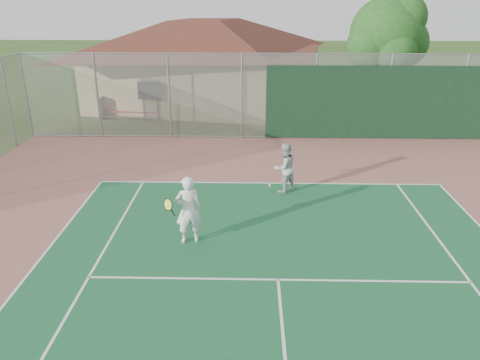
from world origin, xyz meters
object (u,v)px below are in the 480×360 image
tree (388,37)px  player_white_front (188,210)px  bleachers (134,105)px  clubhouse (206,54)px  player_grey_back (284,168)px

tree → player_white_front: size_ratio=3.33×
bleachers → tree: size_ratio=0.51×
clubhouse → bleachers: (-3.39, -2.73, -2.12)m
player_grey_back → tree: bearing=-153.4°
player_grey_back → bleachers: bearing=-88.5°
clubhouse → tree: bearing=-3.7°
clubhouse → bleachers: bearing=-132.3°
player_white_front → player_grey_back: size_ratio=1.11×
bleachers → player_white_front: 13.31m
clubhouse → player_grey_back: bearing=-65.0°
player_grey_back → clubhouse: bearing=-108.7°
tree → bleachers: bearing=-176.7°
tree → player_grey_back: bearing=-118.6°
bleachers → player_grey_back: 11.62m
bleachers → tree: tree is taller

